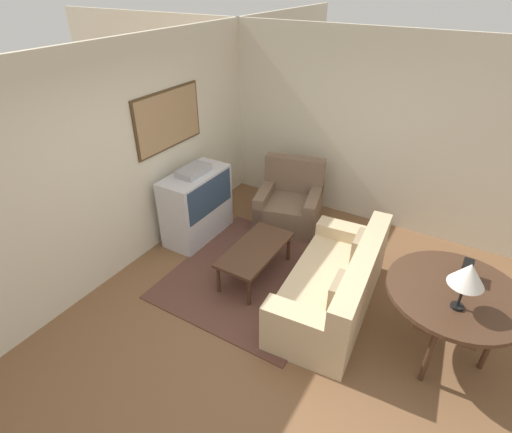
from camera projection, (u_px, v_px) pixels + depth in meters
ground_plane at (274, 320)px, 4.39m from camera, size 12.00×12.00×0.00m
wall_back at (116, 165)px, 4.62m from camera, size 12.00×0.10×2.70m
wall_right at (367, 132)px, 5.59m from camera, size 0.06×12.00×2.70m
area_rug at (255, 275)px, 5.03m from camera, size 2.10×1.90×0.01m
tv at (197, 205)px, 5.54m from camera, size 1.02×0.51×1.07m
couch at (335, 286)px, 4.42m from camera, size 1.93×1.00×0.82m
armchair at (289, 205)px, 5.92m from camera, size 1.01×1.05×0.96m
coffee_table at (255, 251)px, 4.84m from camera, size 1.07×0.52×0.43m
console_table at (455, 297)px, 3.66m from camera, size 1.23×1.23×0.80m
table_lamp at (468, 275)px, 3.26m from camera, size 0.29×0.29×0.47m
mantel_clock at (466, 271)px, 3.73m from camera, size 0.17×0.10×0.18m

